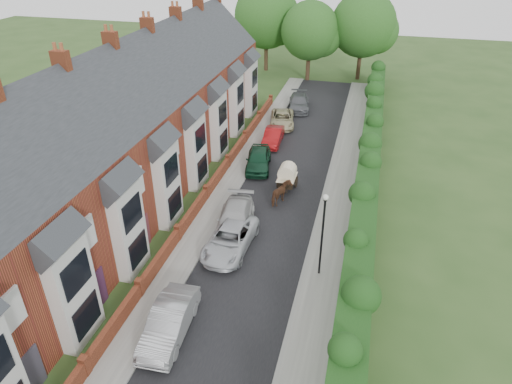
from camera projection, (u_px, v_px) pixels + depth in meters
The scene contains 22 objects.
ground at pixel (239, 315), 22.63m from camera, with size 140.00×140.00×0.00m, color #2D4C1E.
road at pixel (277, 201), 31.91m from camera, with size 6.00×58.00×0.02m, color black.
pavement_hedge_side at pixel (336, 208), 30.99m from camera, with size 2.20×58.00×0.12m, color gray.
pavement_house_side at pixel (225, 193), 32.72m from camera, with size 1.70×58.00×0.12m, color gray.
kerb_hedge_side at pixel (320, 206), 31.22m from camera, with size 0.18×58.00×0.13m, color gray.
kerb_house_side at pixel (235, 195), 32.54m from camera, with size 0.18×58.00×0.13m, color gray.
hedge at pixel (365, 192), 29.81m from camera, with size 2.10×58.00×2.85m.
terrace_row at pixel (127, 133), 31.05m from camera, with size 9.05×40.50×11.50m.
garden_wall_row at pixel (206, 194), 31.90m from camera, with size 0.35×40.35×1.10m.
lamppost at pixel (323, 225), 23.55m from camera, with size 0.32×0.32×5.16m.
tree_far_left at pixel (313, 32), 53.72m from camera, with size 7.14×6.80×9.29m.
tree_far_right at pixel (367, 26), 53.76m from camera, with size 7.98×7.60×10.31m.
tree_far_back at pixel (270, 18), 57.05m from camera, with size 8.40×8.00×10.82m.
car_silver_a at pixel (169, 322), 21.20m from camera, with size 1.62×4.66×1.53m, color #9D9EA2.
car_silver_b at pixel (230, 239), 26.88m from camera, with size 2.34×5.08×1.41m, color silver.
car_white at pixel (235, 219), 28.60m from camera, with size 2.10×5.17×1.50m, color #B9B9B9.
car_green at pixel (258, 159), 35.84m from camera, with size 1.84×4.57×1.56m, color #113923.
car_red at pixel (273, 137), 39.90m from camera, with size 1.43×4.10×1.35m, color maroon.
car_beige at pixel (282, 119), 43.56m from camera, with size 2.18×4.72×1.31m, color tan.
car_grey at pixel (299, 103), 47.37m from camera, with size 2.01×4.96×1.44m, color #56595E.
horse at pixel (281, 194), 31.23m from camera, with size 0.85×1.87×1.58m, color #53311E.
horse_cart at pixel (287, 175), 32.71m from camera, with size 1.30×2.87×2.07m.
Camera 1 is at (4.94, -15.66, 16.75)m, focal length 32.00 mm.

